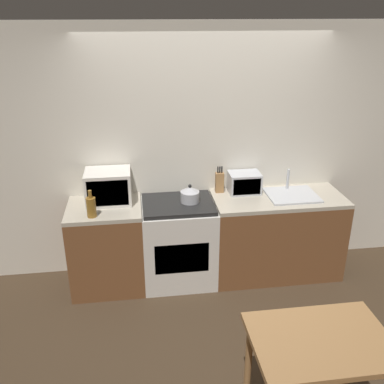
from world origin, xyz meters
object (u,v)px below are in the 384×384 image
(bottle, at_px, (91,207))
(toaster_oven, at_px, (244,183))
(microwave, at_px, (108,187))
(kettle, at_px, (190,194))
(dining_table, at_px, (320,352))
(stove_range, at_px, (179,242))

(bottle, xyz_separation_m, toaster_oven, (1.55, 0.37, 0.01))
(microwave, bearing_deg, bottle, -115.41)
(kettle, xyz_separation_m, dining_table, (0.60, -1.89, -0.34))
(toaster_oven, bearing_deg, stove_range, -166.96)
(stove_range, relative_size, toaster_oven, 2.74)
(stove_range, distance_m, bottle, 1.02)
(kettle, distance_m, microwave, 0.81)
(dining_table, bearing_deg, stove_range, 110.93)
(kettle, bearing_deg, toaster_oven, 14.93)
(kettle, distance_m, toaster_oven, 0.62)
(stove_range, bearing_deg, dining_table, -69.07)
(microwave, distance_m, dining_table, 2.47)
(stove_range, relative_size, dining_table, 1.00)
(stove_range, bearing_deg, toaster_oven, 13.04)
(kettle, bearing_deg, microwave, 172.41)
(kettle, relative_size, microwave, 0.43)
(stove_range, height_order, dining_table, stove_range)
(kettle, bearing_deg, stove_range, -176.61)
(kettle, relative_size, toaster_oven, 0.58)
(stove_range, height_order, toaster_oven, toaster_oven)
(kettle, bearing_deg, dining_table, -72.45)
(stove_range, bearing_deg, kettle, 3.39)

